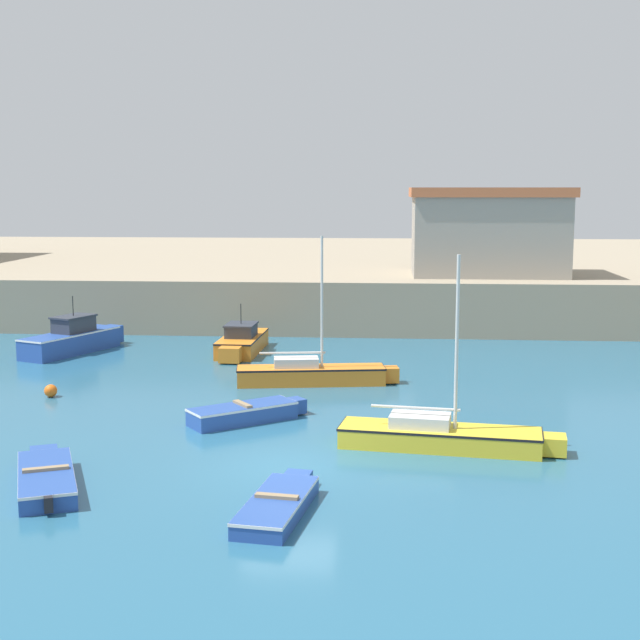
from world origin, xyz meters
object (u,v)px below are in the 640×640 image
Objects in this scene: sailboat_orange_4 at (313,373)px; dinghy_blue_8 at (46,477)px; motorboat_blue_7 at (73,339)px; mooring_buoy at (51,391)px; harbor_shed_mid_row at (488,231)px; motorboat_orange_3 at (241,342)px; dinghy_blue_1 at (246,412)px; sailboat_yellow_2 at (442,435)px; dinghy_blue_5 at (278,504)px.

sailboat_orange_4 reaches higher than dinghy_blue_8.
motorboat_blue_7 is 8.89m from mooring_buoy.
motorboat_blue_7 is 22.44m from harbor_shed_mid_row.
motorboat_orange_3 reaches higher than dinghy_blue_8.
dinghy_blue_1 is 0.65× the size of motorboat_blue_7.
motorboat_blue_7 is at bearing 104.58° from mooring_buoy.
sailboat_orange_4 is 12.79m from motorboat_blue_7.
harbor_shed_mid_row is (9.89, 21.35, 4.82)m from dinghy_blue_1.
dinghy_blue_1 is 8.05× the size of mooring_buoy.
harbor_shed_mid_row is at bearing 62.35° from sailboat_orange_4.
dinghy_blue_1 is 6.60m from sailboat_yellow_2.
motorboat_orange_3 is 7.67m from motorboat_blue_7.
sailboat_yellow_2 is at bearing 22.14° from dinghy_blue_8.
motorboat_blue_7 is (-9.74, 11.44, 0.32)m from dinghy_blue_1.
dinghy_blue_8 is (-6.02, 1.38, 0.03)m from dinghy_blue_5.
harbor_shed_mid_row is (13.89, 27.96, 4.87)m from dinghy_blue_8.
sailboat_yellow_2 is at bearing -22.31° from dinghy_blue_1.
dinghy_blue_1 reaches higher than mooring_buoy.
mooring_buoy is (-9.52, 10.84, 0.00)m from dinghy_blue_5.
motorboat_blue_7 is at bearing -153.21° from harbor_shed_mid_row.
mooring_buoy is at bearing -133.22° from harbor_shed_mid_row.
motorboat_blue_7 is at bearing 153.20° from sailboat_orange_4.
motorboat_orange_3 is 20.41m from dinghy_blue_5.
motorboat_orange_3 is (-2.09, 11.99, 0.20)m from dinghy_blue_1.
motorboat_orange_3 reaches higher than dinghy_blue_5.
harbor_shed_mid_row reaches higher than mooring_buoy.
sailboat_orange_4 is 1.53× the size of dinghy_blue_5.
dinghy_blue_5 is at bearing -88.57° from sailboat_orange_4.
sailboat_yellow_2 is at bearing -60.52° from motorboat_orange_3.
motorboat_blue_7 reaches higher than dinghy_blue_8.
sailboat_yellow_2 is 14.11× the size of mooring_buoy.
dinghy_blue_5 reaches higher than mooring_buoy.
harbor_shed_mid_row is (7.87, 29.34, 4.90)m from dinghy_blue_5.
motorboat_blue_7 reaches higher than mooring_buoy.
motorboat_orange_3 is 0.95× the size of motorboat_blue_7.
mooring_buoy is at bearing -120.60° from motorboat_orange_3.
motorboat_orange_3 is (-8.19, 14.49, 0.11)m from sailboat_yellow_2.
sailboat_orange_4 is at bearing 65.20° from dinghy_blue_8.
sailboat_orange_4 is 18.31m from harbor_shed_mid_row.
harbor_shed_mid_row reaches higher than sailboat_yellow_2.
dinghy_blue_1 is 24.02m from harbor_shed_mid_row.
dinghy_blue_8 is at bearing -121.17° from dinghy_blue_1.
dinghy_blue_8 is (-4.00, -6.61, -0.05)m from dinghy_blue_1.
sailboat_orange_4 is at bearing -117.65° from harbor_shed_mid_row.
dinghy_blue_5 is at bearing -126.64° from sailboat_yellow_2.
motorboat_orange_3 is 0.87× the size of sailboat_orange_4.
motorboat_blue_7 reaches higher than dinghy_blue_1.
dinghy_blue_5 is 8.90× the size of mooring_buoy.
dinghy_blue_1 is at bearing 157.69° from sailboat_yellow_2.
sailboat_yellow_2 is (6.10, -2.50, 0.09)m from dinghy_blue_1.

